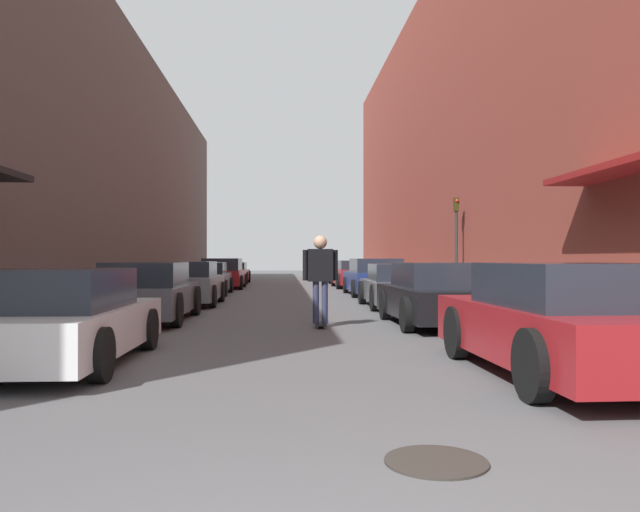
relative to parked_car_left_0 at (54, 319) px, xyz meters
name	(u,v)px	position (x,y,z in m)	size (l,w,h in m)	color
ground	(290,301)	(3.18, 11.88, -0.60)	(99.53, 99.53, 0.00)	#515154
curb_strip_left	(160,292)	(-1.84, 16.40, -0.54)	(1.80, 45.24, 0.12)	gray
curb_strip_right	(414,291)	(8.21, 16.40, -0.54)	(1.80, 45.24, 0.12)	gray
building_row_left	(84,163)	(-4.74, 16.39, 4.48)	(4.90, 45.24, 10.16)	#564C47
building_row_right	(486,129)	(11.11, 16.40, 6.01)	(4.90, 45.24, 13.21)	brown
parked_car_left_0	(54,319)	(0.00, 0.00, 0.00)	(2.04, 4.05, 1.24)	silver
parked_car_left_1	(148,293)	(0.01, 5.58, 0.03)	(1.85, 4.39, 1.29)	#515459
parked_car_left_2	(185,284)	(0.08, 10.36, 0.03)	(2.03, 3.97, 1.28)	gray
parked_car_left_3	(205,279)	(0.01, 15.59, 0.00)	(1.87, 4.33, 1.22)	#515459
parked_car_left_4	(223,274)	(0.21, 20.42, 0.05)	(1.98, 3.95, 1.37)	maroon
parked_car_left_5	(230,273)	(0.11, 25.91, -0.02)	(2.03, 4.43, 1.16)	maroon
parked_car_right_0	(568,321)	(6.26, -1.16, 0.05)	(2.03, 4.28, 1.32)	maroon
parked_car_right_1	(439,295)	(6.15, 4.37, 0.03)	(2.00, 4.04, 1.29)	black
parked_car_right_2	(399,286)	(6.21, 9.05, 0.00)	(1.95, 4.08, 1.22)	#515459
parked_car_right_3	(375,278)	(6.36, 14.77, 0.06)	(2.02, 4.76, 1.37)	navy
parked_car_right_4	(356,274)	(6.37, 20.82, 0.03)	(2.06, 4.65, 1.27)	maroon
parked_car_right_5	(344,272)	(6.37, 26.55, 0.01)	(1.89, 4.15, 1.26)	maroon
skateboarder	(320,271)	(3.69, 4.18, 0.54)	(0.70, 0.78, 1.83)	black
manhole_cover	(436,462)	(3.98, -4.08, -0.59)	(0.70, 0.70, 0.02)	#332D28
traffic_light	(456,235)	(8.74, 12.27, 1.57)	(0.16, 0.22, 3.29)	#2D2D2D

